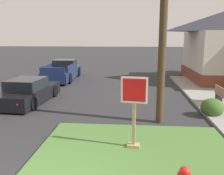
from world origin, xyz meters
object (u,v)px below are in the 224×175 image
stop_sign (134,113)px  street_bench (223,95)px  manhole_cover (87,152)px  pickup_truck_navy (63,72)px  parked_sedan_black (29,92)px

stop_sign → street_bench: 6.42m
stop_sign → manhole_cover: (-1.32, -0.30, -1.11)m
pickup_truck_navy → street_bench: size_ratio=3.98×
manhole_cover → parked_sedan_black: (-3.95, 5.18, 0.53)m
stop_sign → parked_sedan_black: (-5.27, 4.88, -0.58)m
street_bench → stop_sign: bearing=-131.0°
street_bench → parked_sedan_black: bearing=179.7°
manhole_cover → street_bench: 7.55m
stop_sign → pickup_truck_navy: (-5.47, 11.78, -0.50)m
parked_sedan_black → stop_sign: bearing=-42.8°
stop_sign → street_bench: stop_sign is taller
manhole_cover → pickup_truck_navy: bearing=108.9°
parked_sedan_black → pickup_truck_navy: bearing=91.6°
manhole_cover → stop_sign: bearing=12.7°
manhole_cover → street_bench: size_ratio=0.50×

